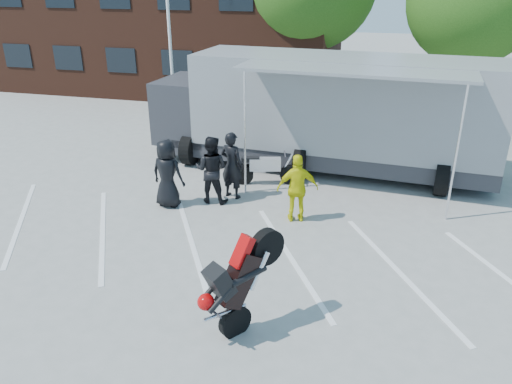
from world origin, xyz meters
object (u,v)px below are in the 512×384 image
at_px(transporter_truck, 324,168).
at_px(spectator_leather_c, 211,170).
at_px(spectator_leather_b, 232,165).
at_px(spectator_hivis, 298,188).
at_px(tree_mid, 474,0).
at_px(stunt_bike_rider, 263,319).
at_px(parked_motorcycle, 267,184).
at_px(spectator_leather_a, 167,174).

relative_size(transporter_truck, spectator_leather_c, 5.98).
distance_m(transporter_truck, spectator_leather_c, 4.51).
bearing_deg(spectator_leather_b, spectator_hivis, 171.57).
bearing_deg(spectator_leather_c, spectator_hivis, 166.28).
height_order(tree_mid, spectator_hivis, tree_mid).
distance_m(tree_mid, stunt_bike_rider, 17.73).
bearing_deg(parked_motorcycle, spectator_leather_b, 132.89).
relative_size(spectator_leather_b, spectator_leather_c, 1.01).
relative_size(spectator_leather_c, spectator_hivis, 1.06).
distance_m(tree_mid, spectator_leather_c, 14.36).
relative_size(spectator_leather_a, spectator_leather_c, 0.99).
bearing_deg(spectator_leather_a, spectator_leather_c, -144.88).
relative_size(tree_mid, spectator_leather_b, 3.95).
height_order(tree_mid, stunt_bike_rider, tree_mid).
bearing_deg(spectator_leather_c, spectator_leather_b, -136.79).
relative_size(tree_mid, stunt_bike_rider, 3.69).
distance_m(parked_motorcycle, spectator_leather_c, 2.22).
distance_m(parked_motorcycle, spectator_leather_a, 3.28).
distance_m(tree_mid, spectator_leather_a, 15.39).
bearing_deg(tree_mid, stunt_bike_rider, -106.62).
relative_size(spectator_leather_a, spectator_hivis, 1.05).
height_order(spectator_leather_a, spectator_hivis, spectator_leather_a).
distance_m(transporter_truck, stunt_bike_rider, 8.25).
bearing_deg(parked_motorcycle, transporter_truck, -54.04).
distance_m(spectator_leather_a, spectator_hivis, 3.59).
distance_m(spectator_leather_b, spectator_leather_c, 0.64).
bearing_deg(spectator_hivis, spectator_leather_c, -29.81).
bearing_deg(tree_mid, spectator_leather_c, -123.17).
bearing_deg(spectator_hivis, stunt_bike_rider, 74.74).
relative_size(transporter_truck, spectator_leather_a, 6.02).
distance_m(parked_motorcycle, stunt_bike_rider, 6.55).
distance_m(spectator_leather_a, spectator_leather_b, 1.83).
xyz_separation_m(stunt_bike_rider, spectator_leather_a, (-3.74, 4.19, 0.95)).
xyz_separation_m(transporter_truck, spectator_leather_a, (-3.76, -4.06, 0.95)).
height_order(spectator_leather_b, spectator_leather_c, spectator_leather_b).
relative_size(parked_motorcycle, spectator_leather_c, 1.09).
bearing_deg(parked_motorcycle, tree_mid, -47.70).
bearing_deg(stunt_bike_rider, spectator_leather_c, 155.74).
bearing_deg(tree_mid, spectator_hivis, -112.51).
distance_m(stunt_bike_rider, spectator_hivis, 4.30).
xyz_separation_m(spectator_leather_c, spectator_hivis, (2.53, -0.56, -0.05)).
bearing_deg(stunt_bike_rider, spectator_leather_a, 168.13).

